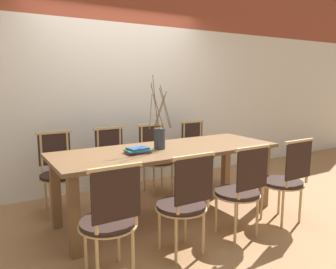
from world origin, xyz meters
The scene contains 13 objects.
ground_plane centered at (0.00, 0.00, 0.00)m, with size 16.00×16.00×0.00m, color #9E7047.
wall_rear centered at (0.00, 1.34, 1.60)m, with size 12.00×0.06×3.20m.
dining_table centered at (0.00, 0.00, 0.68)m, with size 2.49×0.90×0.78m.
chair_near_leftend centered at (-0.99, -0.80, 0.49)m, with size 0.45×0.45×0.92m.
chair_near_left centered at (-0.32, -0.80, 0.49)m, with size 0.45×0.45×0.92m.
chair_near_center centered at (0.33, -0.80, 0.49)m, with size 0.45×0.45×0.92m.
chair_near_right centered at (0.98, -0.80, 0.49)m, with size 0.45×0.45×0.92m.
chair_far_leftend centered at (-1.01, 0.80, 0.49)m, with size 0.45×0.45×0.92m.
chair_far_left centered at (-0.33, 0.80, 0.49)m, with size 0.45×0.45×0.92m.
chair_far_center centered at (0.29, 0.80, 0.49)m, with size 0.45×0.45×0.92m.
chair_far_right centered at (0.98, 0.80, 0.49)m, with size 0.45×0.45×0.92m.
vase_centerpiece centered at (-0.10, 0.01, 0.91)m, with size 0.26×0.26×0.79m.
book_stack centered at (-0.39, -0.05, 0.81)m, with size 0.26×0.20×0.06m.
Camera 1 is at (-1.81, -3.01, 1.50)m, focal length 35.00 mm.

